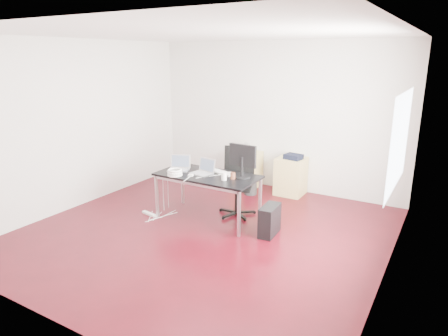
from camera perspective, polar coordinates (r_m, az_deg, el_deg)
The scene contains 18 objects.
room_shell at distance 5.55m, azimuth -2.54°, elevation 4.12°, with size 5.00×5.00×5.00m.
desk at distance 6.25m, azimuth -2.35°, elevation -1.42°, with size 1.60×0.80×0.73m.
office_chair at distance 6.49m, azimuth 1.98°, elevation -1.43°, with size 0.61×0.63×1.08m.
filing_cabinet_left at distance 7.93m, azimuth 3.24°, elevation -0.18°, with size 0.50×0.50×0.70m, color tan.
filing_cabinet_right at distance 7.56m, azimuth 9.52°, elevation -1.15°, with size 0.50×0.50×0.70m, color tan.
pc_tower at distance 5.87m, azimuth 6.52°, elevation -7.43°, with size 0.20×0.45×0.44m, color black.
wastebasket at distance 7.53m, azimuth 3.80°, elevation -2.71°, with size 0.24×0.24×0.28m, color black.
power_strip at distance 6.71m, azimuth -10.64°, elevation -6.45°, with size 0.30×0.06×0.04m, color white.
laptop_left at distance 6.54m, azimuth -6.43°, elevation 0.25°, with size 0.40×0.36×0.23m.
laptop_right at distance 6.28m, azimuth -2.94°, elevation -0.31°, with size 0.37×0.32×0.23m.
monitor at distance 6.03m, azimuth 2.66°, elevation 1.27°, with size 0.45×0.26×0.51m.
keyboard at distance 6.31m, azimuth -0.34°, elevation -0.64°, with size 0.44×0.14×0.02m, color white.
cup_white at distance 5.94m, azimuth 0.00°, elevation -1.19°, with size 0.08×0.08×0.12m, color white.
cup_brown at distance 6.00m, azimuth 1.27°, elevation -1.11°, with size 0.08×0.08×0.10m, color brown.
cable_coil at distance 6.20m, azimuth -7.03°, elevation -0.66°, with size 0.24×0.24×0.11m.
power_adapter at distance 6.18m, azimuth -4.78°, elevation -1.03°, with size 0.07×0.07×0.03m, color white.
speaker at distance 7.86m, azimuth 3.27°, elevation 2.99°, with size 0.09×0.08×0.18m, color #9E9E9E.
navy_garment at distance 7.39m, azimuth 9.89°, elevation 1.60°, with size 0.30×0.24×0.09m, color black.
Camera 1 is at (3.00, -4.56, 2.52)m, focal length 32.00 mm.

